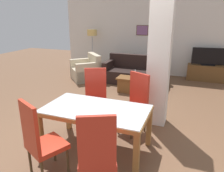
% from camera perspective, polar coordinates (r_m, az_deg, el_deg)
% --- Properties ---
extents(ground_plane, '(18.00, 18.00, 0.00)m').
position_cam_1_polar(ground_plane, '(3.85, -4.00, -15.83)').
color(ground_plane, brown).
extents(back_wall, '(7.20, 0.09, 2.70)m').
position_cam_1_polar(back_wall, '(8.25, 11.45, 12.28)').
color(back_wall, silver).
rests_on(back_wall, ground_plane).
extents(divider_pillar, '(0.41, 0.34, 2.70)m').
position_cam_1_polar(divider_pillar, '(4.32, 12.28, 7.08)').
color(divider_pillar, silver).
rests_on(divider_pillar, ground_plane).
extents(dining_table, '(1.68, 0.94, 0.73)m').
position_cam_1_polar(dining_table, '(3.56, -4.21, -7.94)').
color(dining_table, '#A26D37').
rests_on(dining_table, ground_plane).
extents(dining_chair_far_right, '(0.62, 0.62, 1.13)m').
position_cam_1_polar(dining_chair_far_right, '(4.15, 6.00, -4.10)').
color(dining_chair_far_right, red).
rests_on(dining_chair_far_right, ground_plane).
extents(dining_chair_near_left, '(0.61, 0.61, 1.13)m').
position_cam_1_polar(dining_chair_near_left, '(3.12, -18.36, -12.93)').
color(dining_chair_near_left, red).
rests_on(dining_chair_near_left, ground_plane).
extents(dining_chair_near_right, '(0.61, 0.61, 1.13)m').
position_cam_1_polar(dining_chair_near_right, '(2.72, -3.91, -16.94)').
color(dining_chair_near_right, red).
rests_on(dining_chair_near_right, ground_plane).
extents(dining_chair_far_left, '(0.61, 0.61, 1.13)m').
position_cam_1_polar(dining_chair_far_left, '(4.47, -4.22, -2.36)').
color(dining_chair_far_left, red).
rests_on(dining_chair_far_left, ground_plane).
extents(sofa, '(1.96, 0.88, 0.88)m').
position_cam_1_polar(sofa, '(7.23, 6.01, 3.24)').
color(sofa, black).
rests_on(sofa, ground_plane).
extents(armchair, '(1.27, 1.27, 0.86)m').
position_cam_1_polar(armchair, '(7.60, -6.64, 3.96)').
color(armchair, beige).
rests_on(armchair, ground_plane).
extents(coffee_table, '(0.72, 0.46, 0.43)m').
position_cam_1_polar(coffee_table, '(6.34, 4.65, 0.41)').
color(coffee_table, brown).
rests_on(coffee_table, ground_plane).
extents(bottle, '(0.08, 0.08, 0.26)m').
position_cam_1_polar(bottle, '(6.14, 6.04, 2.77)').
color(bottle, '#B2B7BC').
rests_on(bottle, coffee_table).
extents(tv_stand, '(1.26, 0.40, 0.54)m').
position_cam_1_polar(tv_stand, '(8.05, 23.50, 3.14)').
color(tv_stand, brown).
rests_on(tv_stand, ground_plane).
extents(tv_screen, '(1.08, 0.25, 0.58)m').
position_cam_1_polar(tv_screen, '(7.94, 24.00, 6.97)').
color(tv_screen, black).
rests_on(tv_screen, tv_stand).
extents(floor_lamp, '(0.37, 0.37, 1.60)m').
position_cam_1_polar(floor_lamp, '(8.62, -5.21, 12.83)').
color(floor_lamp, '#B7B7BC').
rests_on(floor_lamp, ground_plane).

